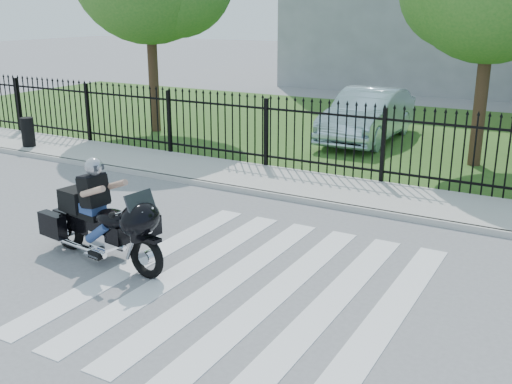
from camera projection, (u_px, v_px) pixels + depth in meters
The scene contains 9 objects.
ground at pixel (250, 288), 8.73m from camera, with size 120.00×120.00×0.00m, color slate.
crosswalk at pixel (250, 288), 8.73m from camera, with size 5.00×5.50×0.01m, color silver, non-canonical shape.
sidewalk at pixel (366, 195), 12.88m from camera, with size 40.00×2.00×0.12m, color #ADAAA3.
curb at pixel (349, 208), 12.04m from camera, with size 40.00×0.12×0.12m, color #ADAAA3.
grass_strip at pixel (442, 138), 18.71m from camera, with size 40.00×12.00×0.02m, color #31551D.
iron_fence at pixel (383, 148), 13.46m from camera, with size 26.00×0.04×1.80m.
motorcycle_rider at pixel (100, 219), 9.50m from camera, with size 2.62×1.07×1.74m.
parked_car at pixel (368, 115), 18.14m from camera, with size 1.65×4.73×1.56m, color #ADCADA.
litter_bin at pixel (28, 132), 17.02m from camera, with size 0.37×0.37×0.82m, color black.
Camera 1 is at (3.97, -6.86, 3.92)m, focal length 42.00 mm.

